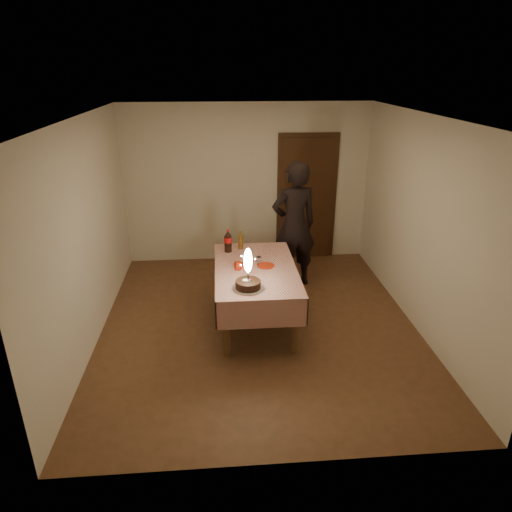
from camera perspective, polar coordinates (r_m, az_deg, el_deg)
The scene contains 11 objects.
ground at distance 5.99m, azimuth 0.34°, elevation -8.55°, with size 4.00×4.50×0.01m, color brown.
room_shell at distance 5.40m, azimuth 0.67°, elevation 7.07°, with size 4.04×4.54×2.62m.
dining_table at distance 5.76m, azimuth -0.04°, elevation -2.41°, with size 1.02×1.72×0.77m.
birthday_cake at distance 5.15m, azimuth -0.99°, elevation -2.89°, with size 0.36×0.36×0.49m.
red_plate at distance 5.76m, azimuth 1.24°, elevation -1.21°, with size 0.22×0.22×0.01m, color red.
red_cup at distance 5.65m, azimuth -2.24°, elevation -1.23°, with size 0.08×0.08×0.10m, color #B1210C.
clear_cup at distance 5.82m, azimuth 0.34°, elevation -0.52°, with size 0.07×0.07×0.09m, color silver.
napkin_stack at distance 5.78m, azimuth -1.99°, elevation -1.11°, with size 0.15×0.15×0.02m, color red.
cola_bottle at distance 6.17m, azimuth -3.52°, elevation 1.89°, with size 0.10×0.10×0.32m.
amber_bottle_left at distance 6.28m, azimuth -1.94°, elevation 1.96°, with size 0.06×0.06×0.25m.
photographer at distance 6.71m, azimuth 4.77°, elevation 3.86°, with size 0.78×0.61×1.90m.
Camera 1 is at (-0.45, -5.10, 3.11)m, focal length 32.00 mm.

